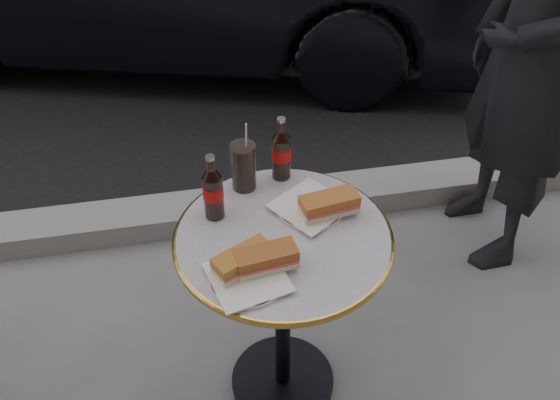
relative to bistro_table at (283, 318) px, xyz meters
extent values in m
plane|color=slate|center=(0.00, 0.00, -0.37)|extent=(80.00, 80.00, 0.00)
cube|color=gray|center=(0.00, 0.90, -0.32)|extent=(40.00, 0.20, 0.12)
cylinder|color=silver|center=(-0.12, -0.15, 0.37)|extent=(0.21, 0.21, 0.01)
cylinder|color=silver|center=(0.10, 0.09, 0.37)|extent=(0.26, 0.26, 0.01)
cube|color=#B0702C|center=(-0.13, -0.11, 0.40)|extent=(0.17, 0.14, 0.05)
cube|color=#A45829|center=(-0.07, -0.12, 0.41)|extent=(0.17, 0.10, 0.06)
cube|color=#B7652E|center=(0.14, 0.06, 0.41)|extent=(0.18, 0.10, 0.06)
cylinder|color=black|center=(-0.08, 0.23, 0.44)|extent=(0.08, 0.08, 0.16)
imported|color=black|center=(1.01, 0.57, 0.52)|extent=(0.43, 0.65, 1.77)
camera|label=1|loc=(-0.24, -1.23, 1.58)|focal=40.00mm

